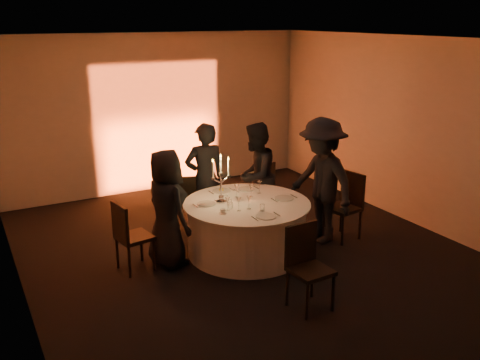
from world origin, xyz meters
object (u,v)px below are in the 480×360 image
chair_back_left (183,200)px  guest_back_left (205,178)px  chair_back_right (264,188)px  guest_left (167,208)px  guest_back_right (255,176)px  chair_left (129,233)px  candelabra (221,186)px  guest_right (321,181)px  chair_front (306,261)px  banquet_table (247,228)px  chair_right (347,202)px  coffee_cup (223,211)px

chair_back_left → guest_back_left: bearing=174.7°
chair_back_right → guest_left: 2.21m
guest_back_right → chair_left: bearing=-22.0°
candelabra → guest_right: bearing=-11.3°
guest_left → candelabra: bearing=-102.8°
chair_front → guest_back_left: size_ratio=0.57×
guest_left → guest_back_right: guest_back_right is taller
banquet_table → guest_back_left: (-0.16, 1.05, 0.49)m
guest_left → guest_back_left: bearing=-59.5°
chair_back_left → guest_back_left: guest_back_left is taller
banquet_table → candelabra: bearing=149.5°
chair_back_left → candelabra: size_ratio=1.31×
chair_back_left → chair_back_right: chair_back_right is taller
chair_back_left → guest_left: bearing=76.9°
chair_right → guest_left: (-2.74, 0.43, 0.23)m
banquet_table → guest_left: bearing=169.2°
guest_right → chair_front: bearing=-47.0°
chair_front → coffee_cup: 1.46m
chair_right → guest_right: 0.57m
guest_back_left → candelabra: size_ratio=2.47×
banquet_table → candelabra: (-0.31, 0.18, 0.63)m
chair_front → candelabra: bearing=93.5°
chair_front → guest_back_right: size_ratio=0.59×
chair_front → guest_left: guest_left is taller
guest_back_left → candelabra: 0.89m
banquet_table → chair_front: size_ratio=1.80×
chair_back_left → chair_right: chair_right is taller
chair_right → candelabra: (-1.94, 0.40, 0.44)m
chair_left → candelabra: bearing=-102.0°
chair_front → candelabra: 1.85m
banquet_table → coffee_cup: bearing=-155.9°
chair_front → guest_back_left: guest_back_left is taller
chair_right → coffee_cup: size_ratio=9.32×
chair_right → guest_back_left: bearing=-134.0°
banquet_table → chair_front: bearing=-93.6°
coffee_cup → candelabra: 0.49m
banquet_table → chair_back_left: chair_back_left is taller
chair_back_left → chair_front: 2.83m
banquet_table → chair_back_right: size_ratio=1.88×
guest_left → guest_back_left: (0.96, 0.84, 0.06)m
guest_right → candelabra: (-1.51, 0.30, 0.07)m
guest_left → candelabra: guest_left is taller
chair_front → candelabra: candelabra is taller
candelabra → chair_back_right: bearing=35.6°
chair_front → chair_right: bearing=35.4°
chair_back_right → guest_right: bearing=66.3°
chair_back_left → chair_front: chair_front is taller
guest_back_left → coffee_cup: bearing=84.1°
banquet_table → guest_left: 1.21m
chair_back_left → candelabra: 1.14m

